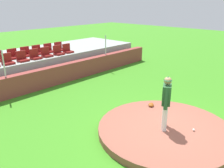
{
  "coord_description": "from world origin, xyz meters",
  "views": [
    {
      "loc": [
        -5.99,
        -3.23,
        3.97
      ],
      "look_at": [
        0.0,
        2.29,
        1.11
      ],
      "focal_mm": 37.79,
      "sensor_mm": 36.0,
      "label": 1
    }
  ],
  "objects_px": {
    "stadium_chair_4": "(46,54)",
    "stadium_chair_5": "(58,52)",
    "stadium_chair_1": "(7,61)",
    "stadium_chair_13": "(59,48)",
    "fielding_glove": "(151,105)",
    "stadium_chair_3": "(35,56)",
    "stadium_chair_2": "(22,58)",
    "stadium_chair_9": "(13,55)",
    "stadium_chair_12": "(49,50)",
    "pitcher": "(166,99)",
    "stadium_chair_6": "(67,50)",
    "baseball": "(194,130)",
    "stadium_chair_10": "(26,53)",
    "stadium_chair_11": "(37,51)"
  },
  "relations": [
    {
      "from": "stadium_chair_4",
      "to": "stadium_chair_5",
      "type": "relative_size",
      "value": 1.0
    },
    {
      "from": "stadium_chair_1",
      "to": "stadium_chair_13",
      "type": "bearing_deg",
      "value": -165.72
    },
    {
      "from": "fielding_glove",
      "to": "stadium_chair_4",
      "type": "xyz_separation_m",
      "value": [
        -0.33,
        6.43,
        1.09
      ]
    },
    {
      "from": "stadium_chair_3",
      "to": "stadium_chair_13",
      "type": "height_order",
      "value": "same"
    },
    {
      "from": "stadium_chair_2",
      "to": "stadium_chair_3",
      "type": "xyz_separation_m",
      "value": [
        0.69,
        -0.02,
        0.0
      ]
    },
    {
      "from": "stadium_chair_9",
      "to": "stadium_chair_3",
      "type": "bearing_deg",
      "value": 129.19
    },
    {
      "from": "stadium_chair_12",
      "to": "stadium_chair_13",
      "type": "relative_size",
      "value": 1.0
    },
    {
      "from": "pitcher",
      "to": "stadium_chair_2",
      "type": "xyz_separation_m",
      "value": [
        -0.61,
        7.64,
        0.16
      ]
    },
    {
      "from": "stadium_chair_3",
      "to": "stadium_chair_6",
      "type": "distance_m",
      "value": 2.06
    },
    {
      "from": "baseball",
      "to": "stadium_chair_4",
      "type": "relative_size",
      "value": 0.15
    },
    {
      "from": "fielding_glove",
      "to": "stadium_chair_6",
      "type": "bearing_deg",
      "value": -130.21
    },
    {
      "from": "stadium_chair_6",
      "to": "stadium_chair_9",
      "type": "height_order",
      "value": "same"
    },
    {
      "from": "stadium_chair_3",
      "to": "stadium_chair_4",
      "type": "distance_m",
      "value": 0.67
    },
    {
      "from": "stadium_chair_3",
      "to": "stadium_chair_12",
      "type": "height_order",
      "value": "same"
    },
    {
      "from": "stadium_chair_6",
      "to": "stadium_chair_3",
      "type": "bearing_deg",
      "value": 0.83
    },
    {
      "from": "pitcher",
      "to": "stadium_chair_6",
      "type": "height_order",
      "value": "pitcher"
    },
    {
      "from": "stadium_chair_1",
      "to": "stadium_chair_6",
      "type": "distance_m",
      "value": 3.5
    },
    {
      "from": "stadium_chair_12",
      "to": "stadium_chair_2",
      "type": "bearing_deg",
      "value": 23.23
    },
    {
      "from": "stadium_chair_4",
      "to": "pitcher",
      "type": "bearing_deg",
      "value": 84.36
    },
    {
      "from": "stadium_chair_4",
      "to": "stadium_chair_13",
      "type": "relative_size",
      "value": 1.0
    },
    {
      "from": "stadium_chair_4",
      "to": "stadium_chair_9",
      "type": "xyz_separation_m",
      "value": [
        -1.4,
        0.87,
        0.0
      ]
    },
    {
      "from": "stadium_chair_1",
      "to": "stadium_chair_12",
      "type": "xyz_separation_m",
      "value": [
        2.84,
        0.93,
        0.0
      ]
    },
    {
      "from": "stadium_chair_9",
      "to": "stadium_chair_13",
      "type": "height_order",
      "value": "same"
    },
    {
      "from": "stadium_chair_5",
      "to": "stadium_chair_6",
      "type": "relative_size",
      "value": 1.0
    },
    {
      "from": "stadium_chair_6",
      "to": "stadium_chair_10",
      "type": "xyz_separation_m",
      "value": [
        -2.06,
        0.89,
        0.0
      ]
    },
    {
      "from": "stadium_chair_5",
      "to": "baseball",
      "type": "bearing_deg",
      "value": 82.95
    },
    {
      "from": "stadium_chair_2",
      "to": "stadium_chair_10",
      "type": "xyz_separation_m",
      "value": [
        0.68,
        0.9,
        0.0
      ]
    },
    {
      "from": "stadium_chair_5",
      "to": "fielding_glove",
      "type": "bearing_deg",
      "value": 86.53
    },
    {
      "from": "fielding_glove",
      "to": "stadium_chair_6",
      "type": "distance_m",
      "value": 6.62
    },
    {
      "from": "fielding_glove",
      "to": "stadium_chair_4",
      "type": "distance_m",
      "value": 6.53
    },
    {
      "from": "baseball",
      "to": "stadium_chair_5",
      "type": "relative_size",
      "value": 0.15
    },
    {
      "from": "stadium_chair_6",
      "to": "stadium_chair_12",
      "type": "height_order",
      "value": "same"
    },
    {
      "from": "stadium_chair_9",
      "to": "stadium_chair_12",
      "type": "bearing_deg",
      "value": -179.2
    },
    {
      "from": "stadium_chair_5",
      "to": "stadium_chair_11",
      "type": "bearing_deg",
      "value": -52.25
    },
    {
      "from": "fielding_glove",
      "to": "stadium_chair_11",
      "type": "bearing_deg",
      "value": -118.3
    },
    {
      "from": "pitcher",
      "to": "stadium_chair_13",
      "type": "height_order",
      "value": "pitcher"
    },
    {
      "from": "pitcher",
      "to": "stadium_chair_5",
      "type": "height_order",
      "value": "pitcher"
    },
    {
      "from": "stadium_chair_12",
      "to": "stadium_chair_6",
      "type": "bearing_deg",
      "value": 126.42
    },
    {
      "from": "stadium_chair_5",
      "to": "stadium_chair_11",
      "type": "height_order",
      "value": "same"
    },
    {
      "from": "stadium_chair_6",
      "to": "stadium_chair_9",
      "type": "xyz_separation_m",
      "value": [
        -2.78,
        0.86,
        0.0
      ]
    },
    {
      "from": "pitcher",
      "to": "stadium_chair_6",
      "type": "xyz_separation_m",
      "value": [
        2.14,
        7.65,
        0.16
      ]
    },
    {
      "from": "stadium_chair_2",
      "to": "stadium_chair_5",
      "type": "height_order",
      "value": "same"
    },
    {
      "from": "stadium_chair_5",
      "to": "stadium_chair_9",
      "type": "bearing_deg",
      "value": -23.09
    },
    {
      "from": "baseball",
      "to": "fielding_glove",
      "type": "height_order",
      "value": "fielding_glove"
    },
    {
      "from": "stadium_chair_10",
      "to": "stadium_chair_11",
      "type": "bearing_deg",
      "value": -179.97
    },
    {
      "from": "stadium_chair_5",
      "to": "stadium_chair_13",
      "type": "relative_size",
      "value": 1.0
    },
    {
      "from": "fielding_glove",
      "to": "stadium_chair_5",
      "type": "height_order",
      "value": "stadium_chair_5"
    },
    {
      "from": "stadium_chair_4",
      "to": "stadium_chair_13",
      "type": "distance_m",
      "value": 1.68
    },
    {
      "from": "stadium_chair_6",
      "to": "stadium_chair_12",
      "type": "xyz_separation_m",
      "value": [
        -0.65,
        0.89,
        0.0
      ]
    },
    {
      "from": "stadium_chair_5",
      "to": "stadium_chair_6",
      "type": "distance_m",
      "value": 0.67
    }
  ]
}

